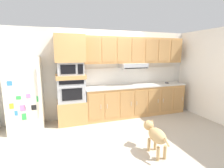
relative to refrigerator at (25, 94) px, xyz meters
The scene contains 15 objects.
ground_plane 2.30m from the refrigerator, 18.63° to the right, with size 9.60×9.60×0.00m, color #B2A899.
back_kitchen_wall 2.09m from the refrigerator, 12.05° to the left, with size 6.20×0.12×2.50m, color silver.
side_panel_right 4.88m from the refrigerator, ahead, with size 0.12×7.10×2.50m, color white.
refrigerator is the anchor object (origin of this frame).
oven_base_cabinet 1.23m from the refrigerator, ahead, with size 0.74×0.62×0.60m, color tan.
built_in_oven 1.08m from the refrigerator, ahead, with size 0.70×0.62×0.60m.
appliance_mid_shelf 1.15m from the refrigerator, ahead, with size 0.74×0.62×0.10m, color tan.
microwave 1.23m from the refrigerator, ahead, with size 0.64×0.54×0.32m.
appliance_upper_cabinet 1.53m from the refrigerator, ahead, with size 0.74×0.62×0.68m, color tan.
lower_cabinet_run 3.01m from the refrigerator, ahead, with size 3.06×0.63×0.88m.
countertop_slab 2.98m from the refrigerator, ahead, with size 3.10×0.64×0.04m, color beige.
backsplash_panel 3.02m from the refrigerator, ahead, with size 3.10×0.02×0.50m, color white.
upper_cabinet_with_hood 3.15m from the refrigerator, ahead, with size 3.06×0.48×0.88m.
screwdriver 4.01m from the refrigerator, ahead, with size 0.17×0.17×0.03m.
dog 3.10m from the refrigerator, 38.31° to the right, with size 0.25×0.82×0.56m.
Camera 1 is at (-1.29, -3.71, 1.82)m, focal length 27.10 mm.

